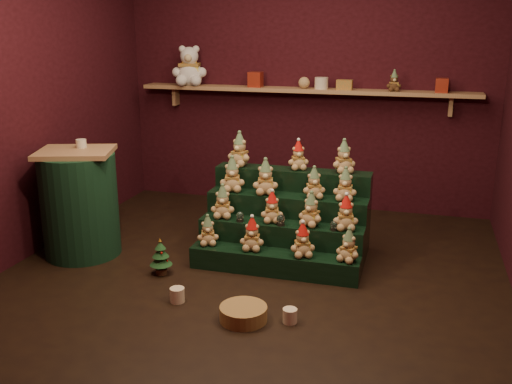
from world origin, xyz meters
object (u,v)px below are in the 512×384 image
(side_table, at_px, (80,203))
(mug_right, at_px, (290,316))
(snow_globe_a, at_px, (240,217))
(white_bear, at_px, (189,60))
(snow_globe_b, at_px, (281,220))
(snow_globe_c, at_px, (334,226))
(mini_christmas_tree, at_px, (161,257))
(brown_bear, at_px, (394,81))
(mug_left, at_px, (177,295))
(riser_tier_front, at_px, (274,263))
(wicker_basket, at_px, (243,313))

(side_table, xyz_separation_m, mug_right, (2.04, -0.70, -0.42))
(snow_globe_a, height_order, side_table, side_table)
(white_bear, bearing_deg, side_table, -113.30)
(snow_globe_b, bearing_deg, snow_globe_c, 0.00)
(snow_globe_a, bearing_deg, mini_christmas_tree, -140.96)
(snow_globe_a, height_order, mini_christmas_tree, snow_globe_a)
(mini_christmas_tree, distance_m, brown_bear, 2.93)
(mug_left, bearing_deg, brown_bear, 61.76)
(snow_globe_a, bearing_deg, snow_globe_c, 0.00)
(snow_globe_b, relative_size, mug_left, 0.88)
(snow_globe_c, xyz_separation_m, brown_bear, (0.32, 1.62, 1.02))
(riser_tier_front, bearing_deg, wicker_basket, -90.30)
(side_table, bearing_deg, snow_globe_b, -11.11)
(snow_globe_a, distance_m, brown_bear, 2.21)
(snow_globe_b, relative_size, mug_right, 0.95)
(mini_christmas_tree, distance_m, white_bear, 2.57)
(riser_tier_front, height_order, mug_left, riser_tier_front)
(side_table, xyz_separation_m, white_bear, (0.30, 1.84, 1.12))
(snow_globe_a, relative_size, mug_right, 0.86)
(mini_christmas_tree, relative_size, mug_right, 3.10)
(mini_christmas_tree, bearing_deg, side_table, 166.13)
(snow_globe_b, distance_m, side_table, 1.76)
(snow_globe_b, xyz_separation_m, white_bear, (-1.45, 1.62, 1.18))
(mug_right, xyz_separation_m, wicker_basket, (-0.31, -0.06, 0.00))
(snow_globe_c, bearing_deg, side_table, -174.13)
(riser_tier_front, height_order, white_bear, white_bear)
(wicker_basket, xyz_separation_m, white_bear, (-1.43, 2.60, 1.54))
(snow_globe_c, height_order, wicker_basket, snow_globe_c)
(mini_christmas_tree, distance_m, mug_right, 1.29)
(side_table, bearing_deg, snow_globe_c, -12.58)
(snow_globe_c, bearing_deg, mug_left, -139.71)
(brown_bear, bearing_deg, white_bear, 167.94)
(white_bear, xyz_separation_m, brown_bear, (2.21, 0.00, -0.17))
(side_table, relative_size, mini_christmas_tree, 3.04)
(mug_left, bearing_deg, mug_right, -4.42)
(snow_globe_b, height_order, wicker_basket, snow_globe_b)
(wicker_basket, bearing_deg, snow_globe_a, 108.89)
(white_bear, bearing_deg, mug_left, -84.42)
(mug_right, height_order, white_bear, white_bear)
(mini_christmas_tree, xyz_separation_m, wicker_basket, (0.87, -0.55, -0.10))
(snow_globe_a, xyz_separation_m, brown_bear, (1.12, 1.62, 1.02))
(mini_christmas_tree, xyz_separation_m, mug_right, (1.19, -0.48, -0.10))
(mini_christmas_tree, bearing_deg, snow_globe_b, 26.05)
(white_bear, bearing_deg, brown_bear, -14.01)
(mug_left, height_order, brown_bear, brown_bear)
(snow_globe_a, height_order, snow_globe_b, snow_globe_b)
(wicker_basket, distance_m, white_bear, 3.34)
(mini_christmas_tree, relative_size, brown_bear, 1.52)
(mini_christmas_tree, bearing_deg, brown_bear, 51.16)
(mug_right, bearing_deg, snow_globe_b, 107.76)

